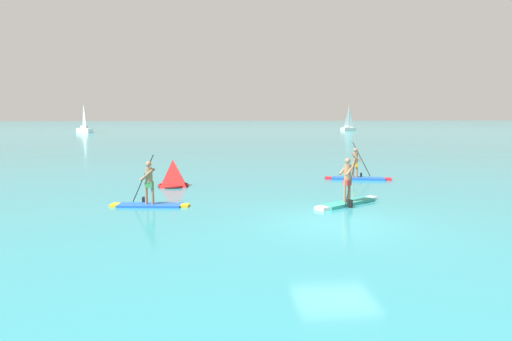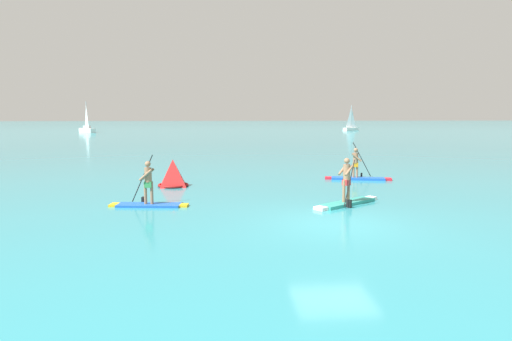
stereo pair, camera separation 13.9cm
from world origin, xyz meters
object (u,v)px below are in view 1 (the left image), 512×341
paddleboarder_near_left (149,196)px  sailboat_right_horizon (349,126)px  race_marker_buoy (173,174)px  paddleboarder_mid_center (348,195)px  sailboat_left_horizon (84,128)px  paddleboarder_far_right (357,174)px

paddleboarder_near_left → sailboat_right_horizon: 83.15m
race_marker_buoy → sailboat_right_horizon: size_ratio=0.32×
paddleboarder_mid_center → sailboat_left_horizon: 76.08m
paddleboarder_near_left → race_marker_buoy: 4.65m
paddleboarder_near_left → sailboat_left_horizon: 73.28m
paddleboarder_mid_center → sailboat_left_horizon: size_ratio=0.52×
paddleboarder_near_left → paddleboarder_mid_center: (7.35, -0.39, -0.03)m
sailboat_left_horizon → sailboat_right_horizon: 52.48m
race_marker_buoy → sailboat_left_horizon: size_ratio=0.30×
paddleboarder_far_right → sailboat_right_horizon: (21.06, 71.21, 0.54)m
paddleboarder_mid_center → sailboat_right_horizon: sailboat_right_horizon is taller
paddleboarder_far_right → race_marker_buoy: (-9.30, -1.38, 0.26)m
sailboat_right_horizon → paddleboarder_mid_center: bearing=37.2°
race_marker_buoy → sailboat_right_horizon: (30.36, 72.60, 0.27)m
paddleboarder_near_left → paddleboarder_far_right: bearing=-141.1°
paddleboarder_near_left → sailboat_right_horizon: bearing=-104.5°
paddleboarder_near_left → paddleboarder_mid_center: paddleboarder_near_left is taller
paddleboarder_far_right → sailboat_left_horizon: 71.22m
paddleboarder_mid_center → sailboat_left_horizon: bearing=-104.2°
paddleboarder_mid_center → race_marker_buoy: (-6.86, 5.01, 0.22)m
paddleboarder_near_left → paddleboarder_far_right: paddleboarder_far_right is taller
sailboat_right_horizon → race_marker_buoy: bearing=31.3°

